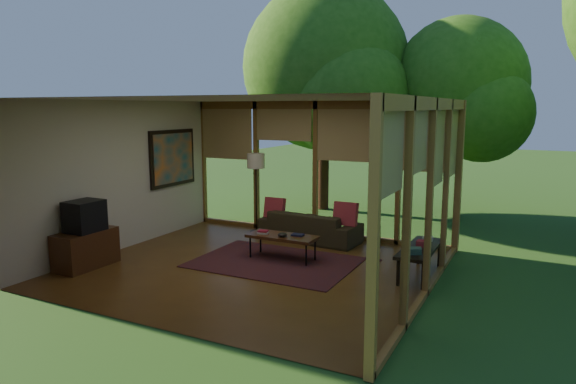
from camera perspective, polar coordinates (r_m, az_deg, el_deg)
The scene contains 25 objects.
floor at distance 8.43m, azimuth -3.86°, elevation -8.41°, with size 5.50×5.50×0.00m, color brown.
ceiling at distance 8.03m, azimuth -4.08°, elevation 10.26°, with size 5.50×5.50×0.00m, color silver.
wall_left at distance 9.80m, azimuth -17.97°, elevation 1.75°, with size 0.04×5.00×2.70m, color beige.
wall_front at distance 6.14m, azimuth -15.90°, elevation -2.49°, with size 5.50×0.04×2.70m, color beige.
window_wall_back at distance 10.33m, azimuth 3.08°, elevation 2.57°, with size 5.50×0.12×2.70m, color brown.
window_wall_right at distance 7.15m, azimuth 15.40°, elevation -0.82°, with size 0.12×5.00×2.70m, color brown.
tree_nw at distance 13.10m, azimuth 4.19°, elevation 13.63°, with size 4.09×4.09×5.60m.
tree_ne at distance 12.81m, azimuth 18.42°, elevation 11.23°, with size 3.08×3.08×4.64m.
rug at distance 8.69m, azimuth -1.48°, elevation -7.79°, with size 2.64×1.87×0.01m, color maroon.
sofa at distance 10.03m, azimuth 2.44°, elevation -3.82°, with size 1.96×0.77×0.57m, color #342D1A.
pillow_left at distance 10.24m, azimuth -1.49°, elevation -1.82°, with size 0.41×0.14×0.41m, color maroon.
pillow_right at distance 9.64m, azimuth 6.41°, elevation -2.49°, with size 0.44×0.15×0.44m, color maroon.
ct_book_lower at distance 8.87m, azimuth -2.80°, elevation -4.55°, with size 0.19×0.14×0.03m, color beige.
ct_book_upper at distance 8.87m, azimuth -2.80°, elevation -4.36°, with size 0.17×0.12×0.03m, color maroon.
ct_book_side at distance 8.72m, azimuth 1.08°, elevation -4.79°, with size 0.20×0.15×0.03m, color black.
ct_bowl at distance 8.64m, azimuth -0.64°, elevation -4.77°, with size 0.16×0.16×0.07m, color black.
media_cabinet at distance 9.01m, azimuth -21.55°, elevation -5.91°, with size 0.50×1.00×0.60m, color #4B2914.
television at distance 8.87m, azimuth -21.67°, elevation -2.49°, with size 0.45×0.55×0.50m, color black.
console_book_a at distance 7.81m, azimuth 13.21°, elevation -6.29°, with size 0.24×0.17×0.09m, color #2F524B.
console_book_b at distance 8.23m, azimuth 13.94°, elevation -5.48°, with size 0.21×0.15×0.09m, color maroon.
console_book_c at distance 8.61m, azimuth 14.53°, elevation -4.96°, with size 0.22×0.16×0.06m, color beige.
floor_lamp at distance 10.49m, azimuth -3.59°, elevation 2.97°, with size 0.36×0.36×1.65m.
coffee_table at distance 8.77m, azimuth -0.63°, elevation -5.04°, with size 1.20×0.50×0.43m.
side_console at distance 8.21m, azimuth 13.84°, elevation -6.19°, with size 0.60×1.40×0.46m.
wall_painting at distance 10.79m, azimuth -12.68°, elevation 3.71°, with size 0.06×1.35×1.15m.
Camera 1 is at (4.08, -6.91, 2.57)m, focal length 32.00 mm.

